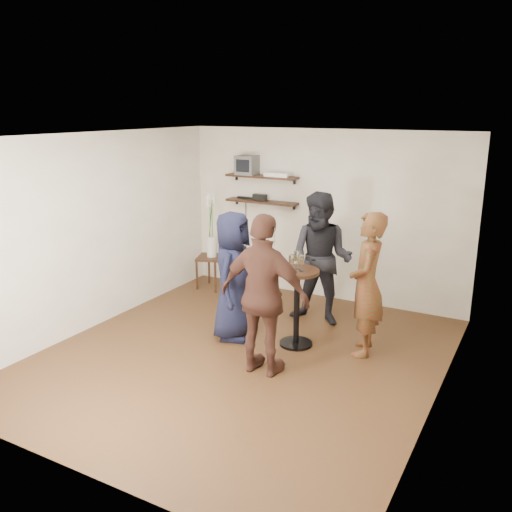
{
  "coord_description": "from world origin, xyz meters",
  "views": [
    {
      "loc": [
        3.03,
        -5.15,
        2.9
      ],
      "look_at": [
        -0.02,
        0.4,
        1.16
      ],
      "focal_mm": 38.0,
      "sensor_mm": 36.0,
      "label": 1
    }
  ],
  "objects_px": {
    "dvd_deck": "(279,175)",
    "drinks_table": "(297,297)",
    "side_table": "(212,262)",
    "person_navy": "(233,276)",
    "person_plaid": "(367,284)",
    "crt_monitor": "(247,165)",
    "person_dark": "(321,259)",
    "person_brown": "(264,296)",
    "radio": "(260,197)"
  },
  "relations": [
    {
      "from": "side_table",
      "to": "person_navy",
      "type": "bearing_deg",
      "value": -48.9
    },
    {
      "from": "drinks_table",
      "to": "person_plaid",
      "type": "xyz_separation_m",
      "value": [
        0.81,
        0.2,
        0.24
      ]
    },
    {
      "from": "dvd_deck",
      "to": "person_dark",
      "type": "relative_size",
      "value": 0.22
    },
    {
      "from": "crt_monitor",
      "to": "side_table",
      "type": "xyz_separation_m",
      "value": [
        -0.46,
        -0.39,
        -1.56
      ]
    },
    {
      "from": "radio",
      "to": "side_table",
      "type": "xyz_separation_m",
      "value": [
        -0.68,
        -0.39,
        -1.06
      ]
    },
    {
      "from": "crt_monitor",
      "to": "person_plaid",
      "type": "height_order",
      "value": "crt_monitor"
    },
    {
      "from": "radio",
      "to": "person_plaid",
      "type": "height_order",
      "value": "person_plaid"
    },
    {
      "from": "crt_monitor",
      "to": "person_navy",
      "type": "relative_size",
      "value": 0.19
    },
    {
      "from": "crt_monitor",
      "to": "side_table",
      "type": "relative_size",
      "value": 0.55
    },
    {
      "from": "crt_monitor",
      "to": "person_dark",
      "type": "bearing_deg",
      "value": -28.69
    },
    {
      "from": "radio",
      "to": "drinks_table",
      "type": "xyz_separation_m",
      "value": [
        1.47,
        -1.75,
        -0.88
      ]
    },
    {
      "from": "dvd_deck",
      "to": "drinks_table",
      "type": "height_order",
      "value": "dvd_deck"
    },
    {
      "from": "drinks_table",
      "to": "person_dark",
      "type": "height_order",
      "value": "person_dark"
    },
    {
      "from": "crt_monitor",
      "to": "person_brown",
      "type": "bearing_deg",
      "value": -57.03
    },
    {
      "from": "person_plaid",
      "to": "person_navy",
      "type": "height_order",
      "value": "person_plaid"
    },
    {
      "from": "person_brown",
      "to": "person_navy",
      "type": "bearing_deg",
      "value": -39.02
    },
    {
      "from": "side_table",
      "to": "person_navy",
      "type": "height_order",
      "value": "person_navy"
    },
    {
      "from": "radio",
      "to": "drinks_table",
      "type": "distance_m",
      "value": 2.45
    },
    {
      "from": "dvd_deck",
      "to": "person_dark",
      "type": "distance_m",
      "value": 1.74
    },
    {
      "from": "side_table",
      "to": "person_plaid",
      "type": "bearing_deg",
      "value": -21.41
    },
    {
      "from": "crt_monitor",
      "to": "person_dark",
      "type": "relative_size",
      "value": 0.18
    },
    {
      "from": "radio",
      "to": "person_brown",
      "type": "height_order",
      "value": "person_brown"
    },
    {
      "from": "dvd_deck",
      "to": "person_plaid",
      "type": "distance_m",
      "value": 2.69
    },
    {
      "from": "crt_monitor",
      "to": "person_brown",
      "type": "height_order",
      "value": "crt_monitor"
    },
    {
      "from": "crt_monitor",
      "to": "drinks_table",
      "type": "height_order",
      "value": "crt_monitor"
    },
    {
      "from": "dvd_deck",
      "to": "drinks_table",
      "type": "bearing_deg",
      "value": -56.97
    },
    {
      "from": "crt_monitor",
      "to": "person_navy",
      "type": "height_order",
      "value": "crt_monitor"
    },
    {
      "from": "radio",
      "to": "side_table",
      "type": "height_order",
      "value": "radio"
    },
    {
      "from": "radio",
      "to": "person_brown",
      "type": "relative_size",
      "value": 0.12
    },
    {
      "from": "dvd_deck",
      "to": "person_brown",
      "type": "xyz_separation_m",
      "value": [
        1.12,
        -2.59,
        -0.99
      ]
    },
    {
      "from": "dvd_deck",
      "to": "person_plaid",
      "type": "relative_size",
      "value": 0.23
    },
    {
      "from": "drinks_table",
      "to": "person_plaid",
      "type": "distance_m",
      "value": 0.87
    },
    {
      "from": "radio",
      "to": "person_navy",
      "type": "distance_m",
      "value": 2.13
    },
    {
      "from": "crt_monitor",
      "to": "person_plaid",
      "type": "distance_m",
      "value": 3.16
    },
    {
      "from": "person_plaid",
      "to": "person_dark",
      "type": "relative_size",
      "value": 0.96
    },
    {
      "from": "drinks_table",
      "to": "person_dark",
      "type": "relative_size",
      "value": 0.54
    },
    {
      "from": "crt_monitor",
      "to": "dvd_deck",
      "type": "bearing_deg",
      "value": 0.0
    },
    {
      "from": "crt_monitor",
      "to": "side_table",
      "type": "distance_m",
      "value": 1.68
    },
    {
      "from": "crt_monitor",
      "to": "person_plaid",
      "type": "relative_size",
      "value": 0.18
    },
    {
      "from": "dvd_deck",
      "to": "side_table",
      "type": "xyz_separation_m",
      "value": [
        -1.01,
        -0.39,
        -1.44
      ]
    },
    {
      "from": "side_table",
      "to": "person_plaid",
      "type": "xyz_separation_m",
      "value": [
        2.96,
        -1.16,
        0.42
      ]
    },
    {
      "from": "person_dark",
      "to": "person_navy",
      "type": "distance_m",
      "value": 1.28
    },
    {
      "from": "radio",
      "to": "side_table",
      "type": "distance_m",
      "value": 1.32
    },
    {
      "from": "person_dark",
      "to": "person_navy",
      "type": "height_order",
      "value": "person_dark"
    },
    {
      "from": "radio",
      "to": "person_plaid",
      "type": "bearing_deg",
      "value": -34.2
    },
    {
      "from": "person_plaid",
      "to": "person_dark",
      "type": "bearing_deg",
      "value": -141.06
    },
    {
      "from": "side_table",
      "to": "drinks_table",
      "type": "relative_size",
      "value": 0.59
    },
    {
      "from": "radio",
      "to": "side_table",
      "type": "bearing_deg",
      "value": -150.38
    },
    {
      "from": "dvd_deck",
      "to": "person_navy",
      "type": "distance_m",
      "value": 2.21
    },
    {
      "from": "dvd_deck",
      "to": "person_brown",
      "type": "relative_size",
      "value": 0.22
    }
  ]
}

